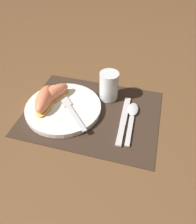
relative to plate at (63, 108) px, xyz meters
The scene contains 10 objects.
ground_plane 0.09m from the plate, ahead, with size 3.00×3.00×0.00m, color brown.
placemat 0.09m from the plate, ahead, with size 0.42×0.32×0.00m.
plate is the anchor object (origin of this frame).
juice_glass 0.16m from the plate, 38.62° to the left, with size 0.06×0.06×0.10m.
knife 0.20m from the plate, ahead, with size 0.03×0.21×0.01m.
spoon 0.22m from the plate, ahead, with size 0.04×0.18×0.01m.
fork 0.03m from the plate, ahead, with size 0.15×0.16×0.00m.
citrus_wedge_0 0.06m from the plate, 145.25° to the left, with size 0.10×0.12×0.04m.
citrus_wedge_1 0.06m from the plate, 160.06° to the left, with size 0.08×0.10×0.04m.
citrus_wedge_2 0.07m from the plate, behind, with size 0.07×0.14×0.05m.
Camera 1 is at (0.15, -0.48, 0.49)m, focal length 35.00 mm.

